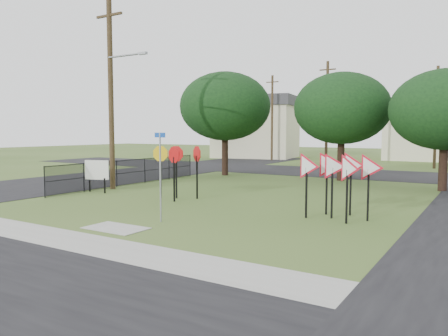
# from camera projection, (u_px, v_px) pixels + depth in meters

# --- Properties ---
(ground) EXTENTS (140.00, 140.00, 0.00)m
(ground) POSITION_uv_depth(u_px,v_px,m) (164.00, 216.00, 16.05)
(ground) COLOR #3D5B22
(sidewalk) EXTENTS (30.00, 1.60, 0.02)m
(sidewalk) POSITION_uv_depth(u_px,v_px,m) (70.00, 240.00, 12.49)
(sidewalk) COLOR #9C9B94
(sidewalk) RESTS_ON ground
(planting_strip) EXTENTS (30.00, 0.80, 0.02)m
(planting_strip) POSITION_uv_depth(u_px,v_px,m) (32.00, 250.00, 11.48)
(planting_strip) COLOR #3D5B22
(planting_strip) RESTS_ON ground
(street_left) EXTENTS (8.00, 50.00, 0.02)m
(street_left) POSITION_uv_depth(u_px,v_px,m) (123.00, 175.00, 30.82)
(street_left) COLOR black
(street_left) RESTS_ON ground
(street_far) EXTENTS (60.00, 8.00, 0.02)m
(street_far) POSITION_uv_depth(u_px,v_px,m) (334.00, 172.00, 32.98)
(street_far) COLOR black
(street_far) RESTS_ON ground
(curb_pad) EXTENTS (2.00, 1.20, 0.02)m
(curb_pad) POSITION_uv_depth(u_px,v_px,m) (116.00, 228.00, 14.02)
(curb_pad) COLOR #9C9B94
(curb_pad) RESTS_ON ground
(street_name_sign) EXTENTS (0.61, 0.21, 3.07)m
(street_name_sign) POSITION_uv_depth(u_px,v_px,m) (160.00, 171.00, 14.91)
(street_name_sign) COLOR gray
(street_name_sign) RESTS_ON ground
(stop_sign_cluster) EXTENTS (2.29, 1.49, 2.46)m
(stop_sign_cluster) POSITION_uv_depth(u_px,v_px,m) (177.00, 160.00, 19.96)
(stop_sign_cluster) COLOR black
(stop_sign_cluster) RESTS_ON ground
(yield_sign_cluster) EXTENTS (3.06, 1.90, 2.40)m
(yield_sign_cluster) POSITION_uv_depth(u_px,v_px,m) (339.00, 169.00, 15.51)
(yield_sign_cluster) COLOR black
(yield_sign_cluster) RESTS_ON ground
(info_board) EXTENTS (1.26, 0.45, 1.65)m
(info_board) POSITION_uv_depth(u_px,v_px,m) (97.00, 171.00, 22.21)
(info_board) COLOR black
(info_board) RESTS_ON ground
(utility_pole_main) EXTENTS (3.55, 0.33, 10.00)m
(utility_pole_main) POSITION_uv_depth(u_px,v_px,m) (112.00, 92.00, 23.22)
(utility_pole_main) COLOR #4B3922
(utility_pole_main) RESTS_ON ground
(far_pole_a) EXTENTS (1.40, 0.24, 9.00)m
(far_pole_a) POSITION_uv_depth(u_px,v_px,m) (327.00, 114.00, 37.03)
(far_pole_a) COLOR #4B3922
(far_pole_a) RESTS_ON ground
(far_pole_b) EXTENTS (1.40, 0.24, 8.50)m
(far_pole_b) POSITION_uv_depth(u_px,v_px,m) (436.00, 116.00, 36.24)
(far_pole_b) COLOR #4B3922
(far_pole_b) RESTS_ON ground
(far_pole_c) EXTENTS (1.40, 0.24, 9.00)m
(far_pole_c) POSITION_uv_depth(u_px,v_px,m) (272.00, 117.00, 46.32)
(far_pole_c) COLOR #4B3922
(far_pole_c) RESTS_ON ground
(fence_run) EXTENTS (0.05, 11.55, 1.50)m
(fence_run) POSITION_uv_depth(u_px,v_px,m) (131.00, 172.00, 25.27)
(fence_run) COLOR black
(fence_run) RESTS_ON ground
(house_left) EXTENTS (10.58, 8.88, 7.20)m
(house_left) POSITION_uv_depth(u_px,v_px,m) (256.00, 127.00, 51.88)
(house_left) COLOR #EEE8BF
(house_left) RESTS_ON ground
(house_mid) EXTENTS (8.40, 8.40, 6.20)m
(house_mid) POSITION_uv_depth(u_px,v_px,m) (428.00, 131.00, 47.55)
(house_mid) COLOR #EEE8BF
(house_mid) RESTS_ON ground
(tree_near_left) EXTENTS (6.40, 6.40, 7.27)m
(tree_near_left) POSITION_uv_depth(u_px,v_px,m) (225.00, 106.00, 30.65)
(tree_near_left) COLOR black
(tree_near_left) RESTS_ON ground
(tree_near_mid) EXTENTS (6.00, 6.00, 6.80)m
(tree_near_mid) POSITION_uv_depth(u_px,v_px,m) (342.00, 108.00, 27.32)
(tree_near_mid) COLOR black
(tree_near_mid) RESTS_ON ground
(tree_near_right) EXTENTS (5.60, 5.60, 6.33)m
(tree_near_right) POSITION_uv_depth(u_px,v_px,m) (445.00, 110.00, 22.50)
(tree_near_right) COLOR black
(tree_near_right) RESTS_ON ground
(tree_far_left) EXTENTS (6.80, 6.80, 7.73)m
(tree_far_left) POSITION_uv_depth(u_px,v_px,m) (224.00, 113.00, 49.42)
(tree_far_left) COLOR black
(tree_far_left) RESTS_ON ground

